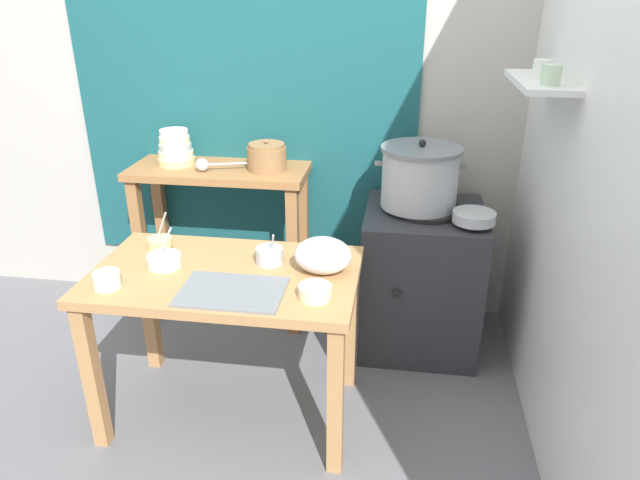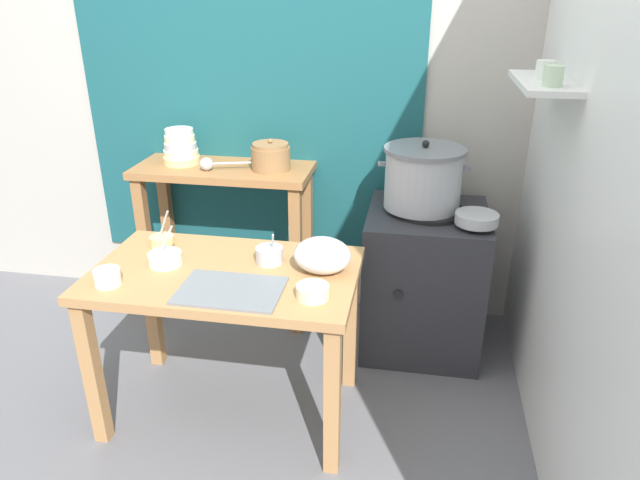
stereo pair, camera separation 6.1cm
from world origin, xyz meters
The scene contains 18 objects.
ground_plane centered at (0.00, 0.00, 0.00)m, with size 9.00×9.00×0.00m, color slate.
wall_back centered at (0.08, 1.10, 1.30)m, with size 4.40×0.12×2.60m.
wall_right centered at (1.40, 0.20, 1.30)m, with size 0.30×3.20×2.60m.
prep_table centered at (0.03, -0.01, 0.61)m, with size 1.10×0.66×0.72m.
back_shelf_table centered at (-0.25, 0.83, 0.68)m, with size 0.96×0.40×0.90m.
stove_block centered at (0.86, 0.70, 0.38)m, with size 0.60×0.61×0.78m.
steamer_pot centered at (0.82, 0.72, 0.93)m, with size 0.45×0.40×0.34m.
clay_pot centered at (0.02, 0.83, 0.97)m, with size 0.21×0.21×0.17m.
bowl_stack_enamel centered at (-0.50, 0.86, 0.99)m, with size 0.20×0.20×0.19m.
ladle centered at (-0.30, 0.76, 0.94)m, with size 0.27×0.11×0.07m.
serving_tray centered at (0.11, -0.18, 0.72)m, with size 0.40×0.28×0.01m, color slate.
plastic_bag centered at (0.43, 0.05, 0.80)m, with size 0.23×0.19×0.15m, color white.
wide_pan centered at (1.08, 0.54, 0.81)m, with size 0.20×0.20×0.05m, color #B7BABF.
prep_bowl_0 centered at (0.19, 0.10, 0.76)m, with size 0.12×0.12×0.15m.
prep_bowl_1 centered at (-0.38, -0.21, 0.76)m, with size 0.10×0.10×0.07m.
prep_bowl_2 centered at (-0.33, 0.18, 0.75)m, with size 0.11×0.11×0.17m.
prep_bowl_3 centered at (0.43, -0.17, 0.75)m, with size 0.13×0.13×0.05m.
prep_bowl_4 centered at (-0.23, 0.00, 0.75)m, with size 0.14×0.14×0.17m.
Camera 2 is at (0.79, -2.03, 1.81)m, focal length 32.30 mm.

